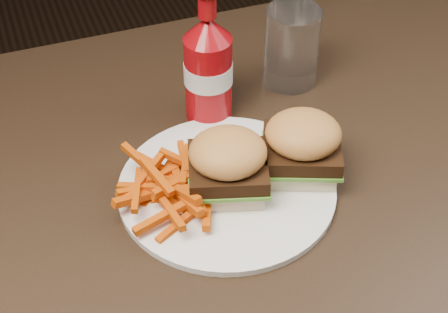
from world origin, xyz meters
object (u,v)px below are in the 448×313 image
object	(u,v)px
dining_table	(299,174)
tumbler	(291,49)
chair_far	(309,69)
plate	(227,188)
ketchup_bottle	(208,80)

from	to	relation	value
dining_table	tumbler	bearing A→B (deg)	70.12
tumbler	chair_far	bearing A→B (deg)	57.77
dining_table	tumbler	distance (m)	0.20
chair_far	tumbler	bearing A→B (deg)	37.09
dining_table	plate	distance (m)	0.11
plate	dining_table	bearing A→B (deg)	7.27
plate	ketchup_bottle	bearing A→B (deg)	78.71
chair_far	tumbler	world-z (taller)	tumbler
dining_table	plate	bearing A→B (deg)	-172.73
plate	ketchup_bottle	world-z (taller)	ketchup_bottle
chair_far	ketchup_bottle	bearing A→B (deg)	27.65
dining_table	plate	xyz separation A→B (m)	(-0.11, -0.01, 0.03)
tumbler	ketchup_bottle	bearing A→B (deg)	-165.37
ketchup_bottle	tumbler	xyz separation A→B (m)	(0.14, 0.04, -0.01)
dining_table	chair_far	bearing A→B (deg)	61.15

